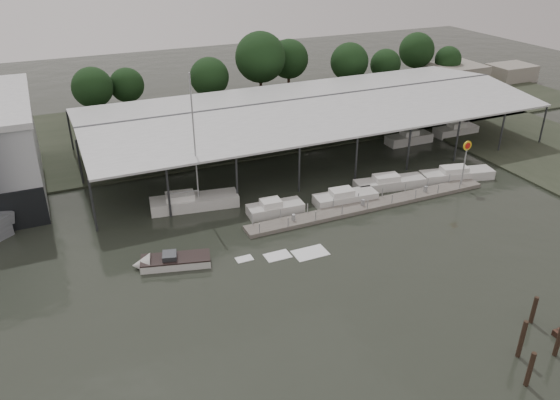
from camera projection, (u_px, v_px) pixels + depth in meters
name	position (u px, v px, depth m)	size (l,w,h in m)	color
ground	(279.00, 294.00, 43.83)	(200.00, 200.00, 0.00)	#252A22
land_strip_far	(160.00, 132.00, 78.04)	(140.00, 30.00, 0.30)	#323729
covered_boat_shed	(311.00, 103.00, 70.11)	(58.24, 24.00, 6.96)	silver
floating_dock	(371.00, 205.00, 57.36)	(28.00, 2.00, 1.40)	slate
shell_fuel_sign	(466.00, 155.00, 60.06)	(1.10, 0.18, 5.55)	#999C9F
distant_commercial_buildings	(472.00, 75.00, 100.97)	(22.00, 8.00, 4.00)	gray
white_sailboat	(193.00, 202.00, 57.05)	(9.39, 3.90, 14.39)	silver
speedboat_underway	(169.00, 262.00, 47.30)	(17.39, 6.16, 2.00)	silver
moored_cruiser_0	(275.00, 208.00, 55.85)	(5.87, 2.53, 1.70)	silver
moored_cruiser_1	(345.00, 197.00, 58.06)	(7.00, 2.70, 1.70)	silver
moored_cruiser_2	(389.00, 183.00, 61.36)	(8.30, 3.32, 1.70)	silver
moored_cruiser_3	(456.00, 174.00, 63.49)	(8.89, 3.95, 1.70)	silver
horizon_tree_line	(289.00, 64.00, 88.68)	(67.33, 11.49, 11.98)	black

